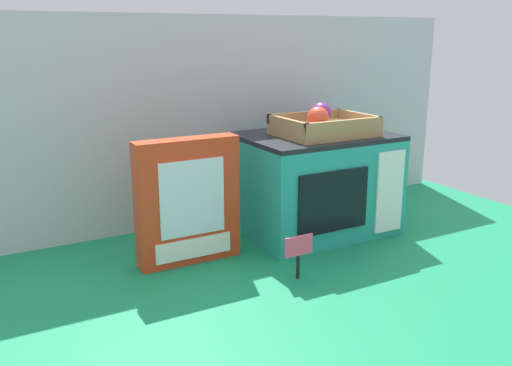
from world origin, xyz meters
The scene contains 6 objects.
ground_plane centered at (0.00, 0.00, 0.00)m, with size 1.70×1.70×0.00m, color #147A4C.
display_back_panel centered at (0.00, 0.27, 0.29)m, with size 1.61×0.03×0.57m, color #B7BABF.
toy_microwave centered at (0.18, 0.04, 0.13)m, with size 0.39×0.30×0.27m.
food_groups_crate centered at (0.19, 0.02, 0.29)m, with size 0.24×0.18×0.08m.
cookie_set_box centered at (-0.20, 0.01, 0.15)m, with size 0.24×0.06×0.30m.
price_sign centered at (-0.03, -0.20, 0.07)m, with size 0.07×0.01×0.10m.
Camera 1 is at (-0.66, -1.15, 0.53)m, focal length 39.06 mm.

